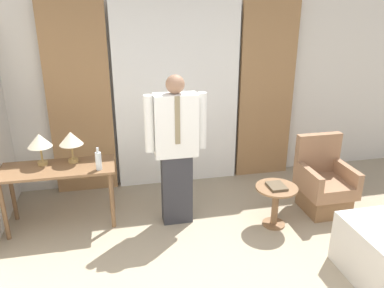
# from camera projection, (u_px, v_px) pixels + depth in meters

# --- Properties ---
(wall_back) EXTENTS (10.00, 0.06, 2.70)m
(wall_back) POSITION_uv_depth(u_px,v_px,m) (176.00, 90.00, 5.29)
(wall_back) COLOR silver
(wall_back) RESTS_ON ground_plane
(curtain_sheer_center) EXTENTS (1.73, 0.06, 2.58)m
(curtain_sheer_center) POSITION_uv_depth(u_px,v_px,m) (178.00, 96.00, 5.19)
(curtain_sheer_center) COLOR white
(curtain_sheer_center) RESTS_ON ground_plane
(curtain_drape_left) EXTENTS (0.82, 0.06, 2.58)m
(curtain_drape_left) POSITION_uv_depth(u_px,v_px,m) (80.00, 101.00, 4.93)
(curtain_drape_left) COLOR #997047
(curtain_drape_left) RESTS_ON ground_plane
(curtain_drape_right) EXTENTS (0.82, 0.06, 2.58)m
(curtain_drape_right) POSITION_uv_depth(u_px,v_px,m) (266.00, 92.00, 5.46)
(curtain_drape_right) COLOR #997047
(curtain_drape_right) RESTS_ON ground_plane
(desk) EXTENTS (1.29, 0.55, 0.74)m
(desk) POSITION_uv_depth(u_px,v_px,m) (58.00, 176.00, 4.33)
(desk) COLOR brown
(desk) RESTS_ON ground_plane
(table_lamp_left) EXTENTS (0.27, 0.27, 0.38)m
(table_lamp_left) POSITION_uv_depth(u_px,v_px,m) (39.00, 142.00, 4.26)
(table_lamp_left) COLOR #9E7F47
(table_lamp_left) RESTS_ON desk
(table_lamp_right) EXTENTS (0.27, 0.27, 0.38)m
(table_lamp_right) POSITION_uv_depth(u_px,v_px,m) (71.00, 139.00, 4.33)
(table_lamp_right) COLOR #9E7F47
(table_lamp_right) RESTS_ON desk
(bottle_near_edge) EXTENTS (0.07, 0.07, 0.26)m
(bottle_near_edge) POSITION_uv_depth(u_px,v_px,m) (98.00, 161.00, 4.20)
(bottle_near_edge) COLOR silver
(bottle_near_edge) RESTS_ON desk
(person) EXTENTS (0.70, 0.23, 1.79)m
(person) POSITION_uv_depth(u_px,v_px,m) (176.00, 147.00, 4.27)
(person) COLOR #2D2D33
(person) RESTS_ON ground_plane
(armchair) EXTENTS (0.59, 0.63, 0.95)m
(armchair) POSITION_uv_depth(u_px,v_px,m) (324.00, 185.00, 4.75)
(armchair) COLOR brown
(armchair) RESTS_ON ground_plane
(side_table) EXTENTS (0.49, 0.49, 0.51)m
(side_table) POSITION_uv_depth(u_px,v_px,m) (276.00, 199.00, 4.39)
(side_table) COLOR brown
(side_table) RESTS_ON ground_plane
(book) EXTENTS (0.19, 0.24, 0.03)m
(book) POSITION_uv_depth(u_px,v_px,m) (277.00, 186.00, 4.32)
(book) COLOR brown
(book) RESTS_ON side_table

